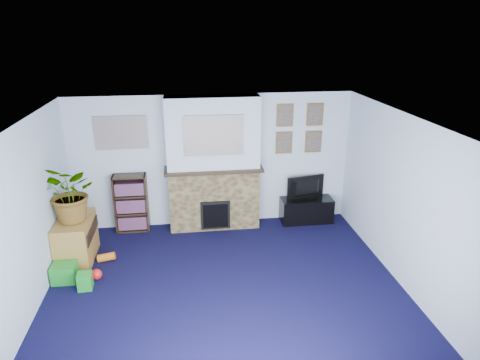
{
  "coord_description": "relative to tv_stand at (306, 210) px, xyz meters",
  "views": [
    {
      "loc": [
        -0.49,
        -5.09,
        3.54
      ],
      "look_at": [
        0.33,
        0.97,
        1.29
      ],
      "focal_mm": 32.0,
      "sensor_mm": 36.0,
      "label": 1
    }
  ],
  "objects": [
    {
      "name": "mantel_clock",
      "position": [
        -1.76,
        -0.03,
        1.0
      ],
      "size": [
        0.1,
        0.06,
        0.14
      ],
      "primitive_type": "cube",
      "color": "gold",
      "rests_on": "chimney_breast"
    },
    {
      "name": "potted_plant",
      "position": [
        -3.92,
        -0.93,
        0.93
      ],
      "size": [
        1.08,
        1.06,
        0.91
      ],
      "primitive_type": "imported",
      "rotation": [
        0.0,
        0.0,
        5.64
      ],
      "color": "#26661E",
      "rests_on": "sideboard"
    },
    {
      "name": "wall_back",
      "position": [
        -1.73,
        0.22,
        0.97
      ],
      "size": [
        5.0,
        0.04,
        2.4
      ],
      "primitive_type": "cube",
      "color": "silver",
      "rests_on": "ground"
    },
    {
      "name": "tv_stand",
      "position": [
        0.0,
        0.0,
        0.0
      ],
      "size": [
        0.96,
        0.4,
        0.46
      ],
      "primitive_type": "cube",
      "color": "black",
      "rests_on": "ground"
    },
    {
      "name": "mantel_can",
      "position": [
        -1.1,
        -0.03,
        0.99
      ],
      "size": [
        0.07,
        0.07,
        0.13
      ],
      "primitive_type": "cylinder",
      "color": "#198C26",
      "rests_on": "chimney_breast"
    },
    {
      "name": "wall_front",
      "position": [
        -1.73,
        -4.28,
        0.97
      ],
      "size": [
        5.0,
        0.04,
        2.4
      ],
      "primitive_type": "cube",
      "color": "silver",
      "rests_on": "ground"
    },
    {
      "name": "portrait_br",
      "position": [
        0.12,
        0.2,
        1.27
      ],
      "size": [
        0.3,
        0.03,
        0.4
      ],
      "primitive_type": "cube",
      "color": "brown",
      "rests_on": "wall_back"
    },
    {
      "name": "toy_ball",
      "position": [
        -3.58,
        -1.49,
        -0.14
      ],
      "size": [
        0.16,
        0.16,
        0.16
      ],
      "primitive_type": "sphere",
      "color": "red",
      "rests_on": "ground"
    },
    {
      "name": "portrait_tl",
      "position": [
        -0.43,
        0.2,
        1.77
      ],
      "size": [
        0.3,
        0.03,
        0.4
      ],
      "primitive_type": "cube",
      "color": "brown",
      "rests_on": "wall_back"
    },
    {
      "name": "green_crate",
      "position": [
        -4.03,
        -1.48,
        -0.08
      ],
      "size": [
        0.35,
        0.28,
        0.27
      ],
      "primitive_type": "cube",
      "rotation": [
        0.0,
        0.0,
        -0.03
      ],
      "color": "#198C26",
      "rests_on": "ground"
    },
    {
      "name": "portrait_bl",
      "position": [
        -0.43,
        0.2,
        1.27
      ],
      "size": [
        0.3,
        0.03,
        0.4
      ],
      "primitive_type": "cube",
      "color": "brown",
      "rests_on": "wall_back"
    },
    {
      "name": "portrait_tr",
      "position": [
        0.12,
        0.2,
        1.77
      ],
      "size": [
        0.3,
        0.03,
        0.4
      ],
      "primitive_type": "cube",
      "color": "brown",
      "rests_on": "wall_back"
    },
    {
      "name": "mantel_candle",
      "position": [
        -1.45,
        -0.03,
        1.01
      ],
      "size": [
        0.05,
        0.05,
        0.14
      ],
      "primitive_type": "cylinder",
      "color": "#B2BFC6",
      "rests_on": "chimney_breast"
    },
    {
      "name": "chimney_breast",
      "position": [
        -1.73,
        0.02,
        0.96
      ],
      "size": [
        1.72,
        0.5,
        2.4
      ],
      "color": "brown",
      "rests_on": "ground"
    },
    {
      "name": "toy_tube",
      "position": [
        -3.52,
        -0.99,
        -0.15
      ],
      "size": [
        0.28,
        0.12,
        0.16
      ],
      "primitive_type": "cylinder",
      "rotation": [
        0.0,
        1.43,
        0.0
      ],
      "color": "orange",
      "rests_on": "ground"
    },
    {
      "name": "floor",
      "position": [
        -1.73,
        -2.03,
        -0.23
      ],
      "size": [
        5.0,
        4.5,
        0.01
      ],
      "primitive_type": "cube",
      "color": "black",
      "rests_on": "ground"
    },
    {
      "name": "mantel_teddy",
      "position": [
        -2.23,
        -0.03,
        0.99
      ],
      "size": [
        0.13,
        0.13,
        0.13
      ],
      "primitive_type": "sphere",
      "color": "slate",
      "rests_on": "chimney_breast"
    },
    {
      "name": "ceiling",
      "position": [
        -1.73,
        -2.03,
        2.17
      ],
      "size": [
        5.0,
        4.5,
        0.01
      ],
      "primitive_type": "cube",
      "color": "white",
      "rests_on": "wall_back"
    },
    {
      "name": "sideboard",
      "position": [
        -3.97,
        -0.88,
        0.12
      ],
      "size": [
        0.5,
        0.9,
        0.7
      ],
      "primitive_type": "cube",
      "color": "olive",
      "rests_on": "ground"
    },
    {
      "name": "television",
      "position": [
        0.0,
        0.02,
        0.44
      ],
      "size": [
        0.74,
        0.23,
        0.42
      ],
      "primitive_type": "imported",
      "rotation": [
        0.0,
        0.0,
        3.33
      ],
      "color": "black",
      "rests_on": "tv_stand"
    },
    {
      "name": "wall_right",
      "position": [
        0.77,
        -2.03,
        0.97
      ],
      "size": [
        0.04,
        4.5,
        2.4
      ],
      "primitive_type": "cube",
      "color": "silver",
      "rests_on": "ground"
    },
    {
      "name": "toy_block",
      "position": [
        -3.7,
        -1.71,
        -0.12
      ],
      "size": [
        0.21,
        0.21,
        0.24
      ],
      "primitive_type": "cube",
      "rotation": [
        0.0,
        0.0,
        0.06
      ],
      "color": "#198C26",
      "rests_on": "ground"
    },
    {
      "name": "collage_left",
      "position": [
        -3.28,
        0.21,
        1.55
      ],
      "size": [
        0.9,
        0.03,
        0.58
      ],
      "primitive_type": "cube",
      "color": "gray",
      "rests_on": "wall_back"
    },
    {
      "name": "collage_main",
      "position": [
        -1.73,
        -0.19,
        1.55
      ],
      "size": [
        1.0,
        0.03,
        0.68
      ],
      "primitive_type": "cube",
      "color": "gray",
      "rests_on": "chimney_breast"
    },
    {
      "name": "wall_left",
      "position": [
        -4.23,
        -2.03,
        0.97
      ],
      "size": [
        0.04,
        4.5,
        2.4
      ],
      "primitive_type": "cube",
      "color": "silver",
      "rests_on": "ground"
    },
    {
      "name": "bookshelf",
      "position": [
        -3.2,
        0.08,
        0.28
      ],
      "size": [
        0.58,
        0.28,
        1.05
      ],
      "color": "black",
      "rests_on": "ground"
    }
  ]
}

